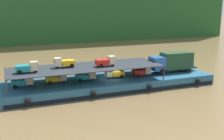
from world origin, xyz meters
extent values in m
plane|color=brown|center=(0.00, 0.00, 0.00)|extent=(400.00, 400.00, 0.00)
cube|color=#23567A|center=(0.00, 0.00, 0.75)|extent=(30.26, 7.56, 1.50)
cube|color=black|center=(0.00, -3.80, 0.35)|extent=(29.66, 0.06, 0.50)
sphere|color=black|center=(-12.10, -3.99, 0.85)|extent=(0.71, 0.71, 0.71)
sphere|color=black|center=(-4.03, -3.99, 0.85)|extent=(0.71, 0.71, 0.71)
sphere|color=black|center=(4.03, -3.99, 0.85)|extent=(0.71, 0.71, 0.71)
sphere|color=black|center=(12.10, -3.99, 0.85)|extent=(0.71, 0.71, 0.71)
cube|color=#285BA3|center=(7.53, 0.06, 3.10)|extent=(2.04, 2.22, 2.00)
cube|color=#192833|center=(6.50, 0.08, 3.45)|extent=(0.09, 1.84, 0.60)
cube|color=#234228|center=(10.93, 0.00, 3.35)|extent=(4.84, 2.38, 2.50)
cube|color=black|center=(10.93, 0.00, 2.05)|extent=(6.82, 1.50, 0.20)
cylinder|color=black|center=(7.95, 1.06, 2.00)|extent=(1.00, 0.30, 1.00)
cylinder|color=black|center=(7.91, -0.96, 2.00)|extent=(1.00, 0.30, 1.00)
cylinder|color=black|center=(12.39, 0.99, 2.00)|extent=(1.00, 0.30, 1.00)
cylinder|color=black|center=(12.35, -1.03, 2.00)|extent=(1.00, 0.30, 1.00)
cylinder|color=#2D333D|center=(6.65, 3.30, 2.50)|extent=(0.16, 0.16, 2.00)
cylinder|color=#2D333D|center=(6.65, -3.30, 2.50)|extent=(0.16, 0.16, 2.00)
cylinder|color=#2D333D|center=(-14.25, 3.30, 2.50)|extent=(0.16, 0.16, 2.00)
cylinder|color=#2D333D|center=(-14.25, -3.30, 2.50)|extent=(0.16, 0.16, 2.00)
cube|color=#2D333D|center=(-3.80, 0.00, 3.45)|extent=(21.06, 6.76, 0.10)
cube|color=teal|center=(-12.79, 0.19, 2.13)|extent=(1.73, 1.25, 0.70)
cube|color=#C6B793|center=(-11.39, 0.15, 2.33)|extent=(0.93, 1.02, 1.10)
cube|color=#19232D|center=(-10.92, 0.14, 2.44)|extent=(0.06, 0.85, 0.38)
cylinder|color=black|center=(-11.24, 0.15, 1.78)|extent=(0.56, 0.16, 0.56)
cylinder|color=black|center=(-13.20, -0.33, 1.78)|extent=(0.56, 0.16, 0.56)
cylinder|color=black|center=(-13.17, 0.73, 1.78)|extent=(0.56, 0.16, 0.56)
cube|color=gold|center=(-8.39, 0.50, 2.13)|extent=(1.72, 1.22, 0.70)
cube|color=beige|center=(-6.99, 0.48, 2.33)|extent=(0.91, 1.01, 1.10)
cube|color=#19232D|center=(-6.52, 0.47, 2.44)|extent=(0.05, 0.85, 0.38)
cylinder|color=black|center=(-6.84, 0.48, 1.78)|extent=(0.56, 0.15, 0.56)
cylinder|color=black|center=(-8.80, -0.03, 1.78)|extent=(0.56, 0.15, 0.56)
cylinder|color=black|center=(-8.79, 1.03, 1.78)|extent=(0.56, 0.15, 0.56)
cube|color=teal|center=(-4.35, 0.12, 2.13)|extent=(1.76, 1.29, 0.70)
cube|color=beige|center=(-2.96, 0.04, 2.33)|extent=(0.95, 1.05, 1.10)
cube|color=#19232D|center=(-2.49, 0.01, 2.44)|extent=(0.09, 0.85, 0.38)
cylinder|color=black|center=(-2.81, 0.03, 1.78)|extent=(0.57, 0.17, 0.56)
cylinder|color=black|center=(-4.78, -0.39, 1.78)|extent=(0.57, 0.17, 0.56)
cylinder|color=black|center=(-4.72, 0.67, 1.78)|extent=(0.57, 0.17, 0.56)
cube|color=gold|center=(0.99, 0.03, 2.13)|extent=(1.71, 1.21, 0.70)
cube|color=#C6B793|center=(-0.41, 0.02, 2.33)|extent=(0.91, 1.01, 1.10)
cube|color=#19232D|center=(-0.88, 0.01, 2.44)|extent=(0.04, 0.85, 0.38)
cylinder|color=black|center=(-0.56, 0.02, 1.78)|extent=(0.56, 0.14, 0.56)
cylinder|color=black|center=(1.39, 0.56, 1.78)|extent=(0.56, 0.14, 0.56)
cylinder|color=black|center=(1.40, -0.50, 1.78)|extent=(0.56, 0.14, 0.56)
cube|color=red|center=(4.16, -0.36, 2.13)|extent=(1.74, 1.26, 0.70)
cube|color=beige|center=(5.56, -0.31, 2.33)|extent=(0.94, 1.03, 1.10)
cube|color=#19232D|center=(6.03, -0.29, 2.44)|extent=(0.07, 0.85, 0.38)
cylinder|color=black|center=(5.71, -0.30, 1.78)|extent=(0.56, 0.16, 0.56)
cylinder|color=black|center=(3.78, -0.90, 1.78)|extent=(0.56, 0.16, 0.56)
cylinder|color=black|center=(3.74, 0.16, 1.78)|extent=(0.56, 0.16, 0.56)
cube|color=teal|center=(-12.17, -0.70, 4.13)|extent=(1.74, 1.26, 0.70)
cube|color=beige|center=(-10.78, -0.75, 4.33)|extent=(0.93, 1.03, 1.10)
cube|color=#19232D|center=(-10.31, -0.77, 4.44)|extent=(0.07, 0.85, 0.38)
cylinder|color=black|center=(-10.63, -0.76, 3.78)|extent=(0.56, 0.16, 0.56)
cylinder|color=black|center=(-12.59, -1.22, 3.78)|extent=(0.56, 0.16, 0.56)
cylinder|color=black|center=(-12.56, -0.16, 3.78)|extent=(0.56, 0.16, 0.56)
cube|color=gold|center=(-6.12, 0.62, 4.13)|extent=(1.72, 1.23, 0.70)
cube|color=beige|center=(-7.52, 0.65, 4.33)|extent=(0.92, 1.02, 1.10)
cube|color=#19232D|center=(-7.99, 0.66, 4.44)|extent=(0.05, 0.85, 0.38)
cylinder|color=black|center=(-7.67, 0.65, 3.78)|extent=(0.56, 0.15, 0.56)
cylinder|color=black|center=(-5.71, 1.15, 3.78)|extent=(0.56, 0.15, 0.56)
cylinder|color=black|center=(-5.73, 0.09, 3.78)|extent=(0.56, 0.15, 0.56)
cube|color=red|center=(-1.67, -0.73, 4.13)|extent=(1.73, 1.24, 0.70)
cube|color=beige|center=(-0.27, -0.70, 4.33)|extent=(0.92, 1.02, 1.10)
cube|color=#19232D|center=(0.20, -0.69, 4.44)|extent=(0.06, 0.85, 0.38)
cylinder|color=black|center=(-0.12, -0.70, 3.78)|extent=(0.56, 0.15, 0.56)
cylinder|color=black|center=(-2.06, -1.27, 3.78)|extent=(0.56, 0.15, 0.56)
cylinder|color=black|center=(-2.08, -0.21, 3.78)|extent=(0.56, 0.15, 0.56)
camera|label=1|loc=(-14.59, -37.05, 11.97)|focal=45.89mm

